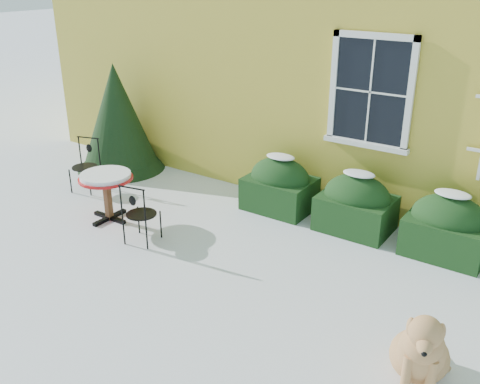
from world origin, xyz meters
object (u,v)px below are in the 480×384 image
Objects in this scene: dog at (421,352)px; bistro_table at (106,181)px; patio_chair_near at (140,213)px; evergreen_shrub at (118,128)px; patio_chair_far at (86,165)px.

bistro_table is at bearing 155.38° from dog.
patio_chair_near reaches higher than dog.
evergreen_shrub is at bearing 143.50° from dog.
bistro_table is 0.91× the size of patio_chair_near.
dog is at bearing -30.35° from patio_chair_far.
patio_chair_far is at bearing -75.03° from evergreen_shrub.
patio_chair_near is at bearing 156.82° from dog.
patio_chair_far is 6.42m from dog.
bistro_table is 0.90× the size of patio_chair_far.
patio_chair_near is 0.99× the size of patio_chair_far.
bistro_table is at bearing -44.71° from patio_chair_far.
evergreen_shrub reaches higher than dog.
dog is (5.03, -0.82, -0.28)m from bistro_table.
bistro_table is 5.10m from dog.
patio_chair_near is 4.14m from dog.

